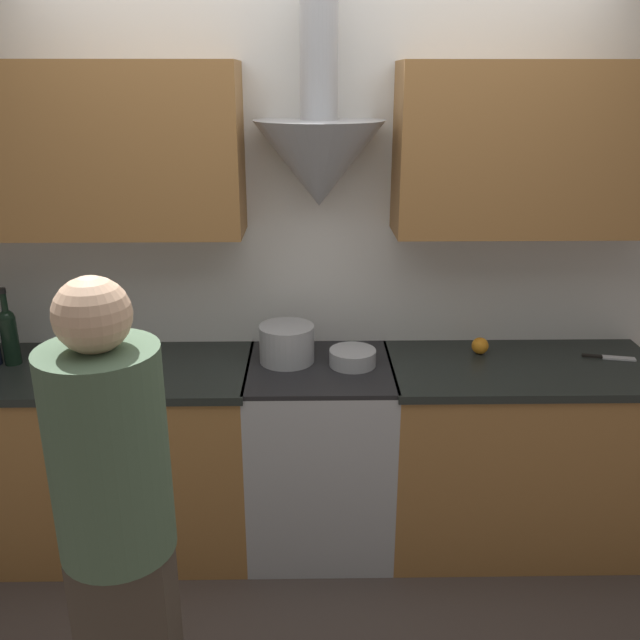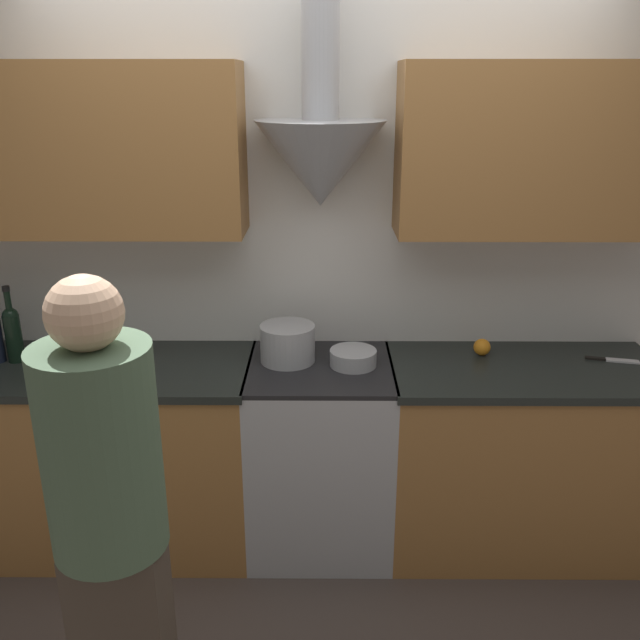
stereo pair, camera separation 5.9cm
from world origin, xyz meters
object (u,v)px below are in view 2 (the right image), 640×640
(orange_fruit, at_px, (482,347))
(stock_pot, at_px, (288,343))
(stove_range, at_px, (320,454))
(mixing_bowl, at_px, (353,358))
(person_foreground_left, at_px, (111,526))
(wine_bottle_4, at_px, (13,331))

(orange_fruit, bearing_deg, stock_pot, -175.31)
(stove_range, bearing_deg, mixing_bowl, 2.98)
(mixing_bowl, bearing_deg, stock_pot, 170.26)
(stove_range, relative_size, orange_fruit, 11.62)
(stove_range, xyz_separation_m, person_foreground_left, (-0.58, -1.15, 0.46))
(wine_bottle_4, bearing_deg, person_foreground_left, -57.04)
(mixing_bowl, xyz_separation_m, orange_fruit, (0.59, 0.12, 0.00))
(wine_bottle_4, relative_size, stock_pot, 1.43)
(stove_range, relative_size, person_foreground_left, 0.55)
(stove_range, distance_m, wine_bottle_4, 1.47)
(stove_range, relative_size, wine_bottle_4, 2.56)
(stock_pot, distance_m, person_foreground_left, 1.28)
(stock_pot, bearing_deg, person_foreground_left, -109.70)
(stock_pot, xyz_separation_m, orange_fruit, (0.88, 0.07, -0.05))
(orange_fruit, bearing_deg, wine_bottle_4, -177.76)
(stock_pot, bearing_deg, orange_fruit, 4.69)
(stove_range, height_order, mixing_bowl, mixing_bowl)
(stock_pot, bearing_deg, wine_bottle_4, -179.55)
(mixing_bowl, xyz_separation_m, person_foreground_left, (-0.72, -1.16, -0.02))
(stove_range, height_order, wine_bottle_4, wine_bottle_4)
(mixing_bowl, bearing_deg, wine_bottle_4, 178.47)
(wine_bottle_4, height_order, stock_pot, wine_bottle_4)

